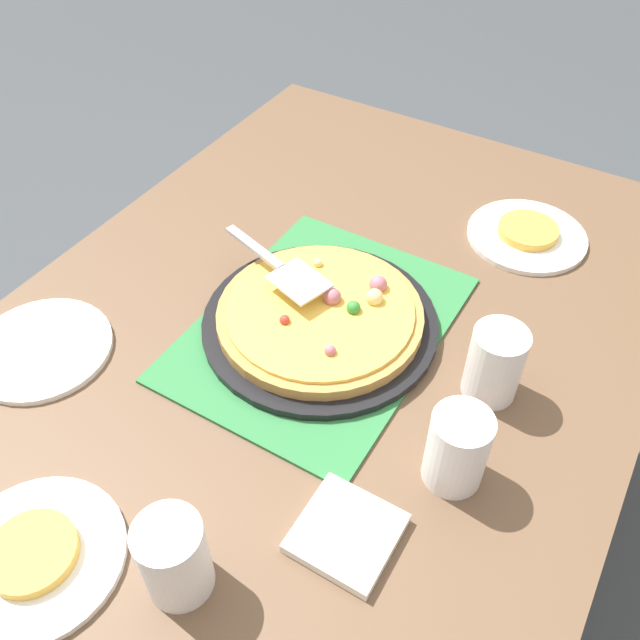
# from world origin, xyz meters

# --- Properties ---
(ground_plane) EXTENTS (8.00, 8.00, 0.00)m
(ground_plane) POSITION_xyz_m (0.00, 0.00, 0.00)
(ground_plane) COLOR #3D4247
(dining_table) EXTENTS (1.40, 1.00, 0.75)m
(dining_table) POSITION_xyz_m (0.00, 0.00, 0.64)
(dining_table) COLOR brown
(dining_table) RESTS_ON ground_plane
(placemat) EXTENTS (0.48, 0.36, 0.01)m
(placemat) POSITION_xyz_m (0.00, 0.00, 0.75)
(placemat) COLOR #2D753D
(placemat) RESTS_ON dining_table
(pizza_pan) EXTENTS (0.38, 0.38, 0.01)m
(pizza_pan) POSITION_xyz_m (0.00, 0.00, 0.76)
(pizza_pan) COLOR black
(pizza_pan) RESTS_ON placemat
(pizza) EXTENTS (0.33, 0.33, 0.05)m
(pizza) POSITION_xyz_m (0.00, -0.00, 0.78)
(pizza) COLOR #B78442
(pizza) RESTS_ON pizza_pan
(plate_near_left) EXTENTS (0.22, 0.22, 0.01)m
(plate_near_left) POSITION_xyz_m (-0.51, 0.10, 0.76)
(plate_near_left) COLOR white
(plate_near_left) RESTS_ON dining_table
(plate_far_right) EXTENTS (0.22, 0.22, 0.01)m
(plate_far_right) POSITION_xyz_m (0.40, -0.21, 0.76)
(plate_far_right) COLOR white
(plate_far_right) RESTS_ON dining_table
(plate_side) EXTENTS (0.22, 0.22, 0.01)m
(plate_side) POSITION_xyz_m (-0.27, 0.35, 0.76)
(plate_side) COLOR white
(plate_side) RESTS_ON dining_table
(served_slice_left) EXTENTS (0.11, 0.11, 0.02)m
(served_slice_left) POSITION_xyz_m (-0.51, 0.10, 0.77)
(served_slice_left) COLOR gold
(served_slice_left) RESTS_ON plate_near_left
(served_slice_right) EXTENTS (0.11, 0.11, 0.02)m
(served_slice_right) POSITION_xyz_m (0.40, -0.21, 0.77)
(served_slice_right) COLOR gold
(served_slice_right) RESTS_ON plate_far_right
(cup_near) EXTENTS (0.08, 0.08, 0.12)m
(cup_near) POSITION_xyz_m (0.02, -0.28, 0.81)
(cup_near) COLOR white
(cup_near) RESTS_ON dining_table
(cup_far) EXTENTS (0.08, 0.08, 0.12)m
(cup_far) POSITION_xyz_m (-0.14, -0.29, 0.81)
(cup_far) COLOR white
(cup_far) RESTS_ON dining_table
(cup_corner) EXTENTS (0.08, 0.08, 0.12)m
(cup_corner) POSITION_xyz_m (-0.44, -0.07, 0.81)
(cup_corner) COLOR white
(cup_corner) RESTS_ON dining_table
(pizza_server) EXTENTS (0.11, 0.23, 0.01)m
(pizza_server) POSITION_xyz_m (0.03, 0.09, 0.82)
(pizza_server) COLOR silver
(pizza_server) RESTS_ON pizza
(napkin_stack) EXTENTS (0.12, 0.12, 0.02)m
(napkin_stack) POSITION_xyz_m (-0.29, -0.21, 0.76)
(napkin_stack) COLOR white
(napkin_stack) RESTS_ON dining_table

